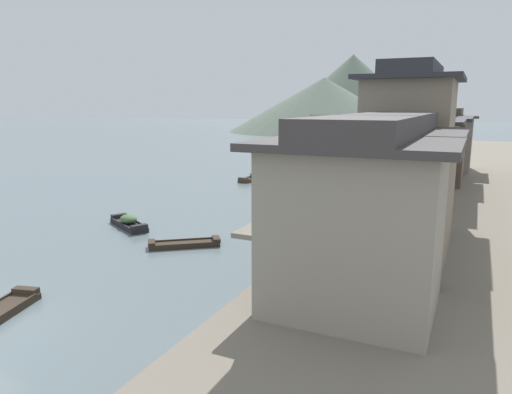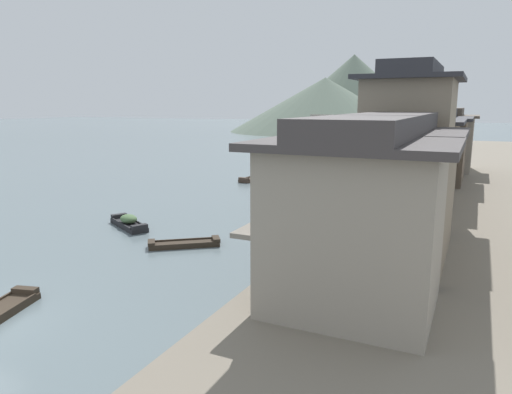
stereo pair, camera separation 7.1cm
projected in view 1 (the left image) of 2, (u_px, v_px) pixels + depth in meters
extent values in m
cube|color=slate|center=(500.00, 198.00, 35.27)|extent=(18.00, 110.00, 0.80)
cube|color=#33281E|center=(26.00, 291.00, 17.90)|extent=(1.03, 0.60, 0.21)
cube|color=#33281E|center=(184.00, 244.00, 24.58)|extent=(3.50, 3.00, 0.21)
cube|color=#33281E|center=(216.00, 239.00, 24.89)|extent=(0.82, 0.92, 0.19)
cube|color=#33281E|center=(152.00, 243.00, 24.19)|extent=(0.82, 0.92, 0.19)
cube|color=#33281E|center=(184.00, 239.00, 24.98)|extent=(2.55, 1.97, 0.08)
cube|color=#33281E|center=(185.00, 244.00, 24.11)|extent=(2.55, 1.97, 0.08)
cube|color=#33281E|center=(302.00, 226.00, 28.14)|extent=(1.23, 4.32, 0.27)
cube|color=#33281E|center=(315.00, 215.00, 29.78)|extent=(0.84, 0.42, 0.24)
cube|color=#33281E|center=(287.00, 230.00, 26.39)|extent=(0.84, 0.42, 0.24)
cube|color=#33281E|center=(296.00, 222.00, 28.30)|extent=(0.37, 3.76, 0.08)
cube|color=#33281E|center=(308.00, 224.00, 27.91)|extent=(0.37, 3.76, 0.08)
ellipsoid|color=brown|center=(302.00, 220.00, 28.07)|extent=(0.90, 1.20, 0.45)
cube|color=#33281E|center=(339.00, 203.00, 34.88)|extent=(1.16, 5.23, 0.28)
cube|color=#33281E|center=(347.00, 193.00, 37.03)|extent=(0.96, 0.38, 0.25)
cube|color=#33281E|center=(330.00, 205.00, 32.63)|extent=(0.96, 0.38, 0.25)
cube|color=#33281E|center=(333.00, 200.00, 35.04)|extent=(0.17, 4.71, 0.08)
cube|color=#33281E|center=(346.00, 201.00, 34.65)|extent=(0.17, 4.71, 0.08)
ellipsoid|color=olive|center=(339.00, 197.00, 34.80)|extent=(0.98, 1.35, 0.52)
cube|color=#232326|center=(129.00, 225.00, 28.39)|extent=(3.67, 2.67, 0.26)
cube|color=#232326|center=(139.00, 227.00, 27.02)|extent=(0.77, 1.00, 0.24)
cube|color=#232326|center=(119.00, 216.00, 29.66)|extent=(0.77, 1.00, 0.24)
cube|color=#232326|center=(136.00, 221.00, 28.63)|extent=(2.77, 1.58, 0.08)
cube|color=#232326|center=(121.00, 224.00, 28.08)|extent=(2.77, 1.58, 0.08)
ellipsoid|color=#4C6B42|center=(129.00, 219.00, 28.31)|extent=(1.61, 1.46, 0.52)
cube|color=#232326|center=(329.00, 169.00, 52.98)|extent=(3.57, 2.74, 0.26)
cube|color=#232326|center=(319.00, 165.00, 54.38)|extent=(0.70, 0.80, 0.23)
cube|color=#232326|center=(339.00, 168.00, 51.49)|extent=(0.70, 0.80, 0.23)
cube|color=#232326|center=(327.00, 168.00, 52.76)|extent=(2.76, 1.86, 0.08)
cube|color=#232326|center=(331.00, 167.00, 53.13)|extent=(2.76, 1.86, 0.08)
ellipsoid|color=olive|center=(329.00, 166.00, 52.92)|extent=(1.24, 1.16, 0.40)
cube|color=brown|center=(346.00, 156.00, 66.22)|extent=(0.89, 3.53, 0.27)
cube|color=brown|center=(343.00, 155.00, 64.75)|extent=(0.76, 0.37, 0.24)
cube|color=brown|center=(349.00, 153.00, 67.59)|extent=(0.76, 0.37, 0.24)
cube|color=brown|center=(348.00, 155.00, 66.03)|extent=(0.12, 3.02, 0.08)
cube|color=brown|center=(343.00, 155.00, 66.35)|extent=(0.12, 3.02, 0.08)
ellipsoid|color=brown|center=(346.00, 153.00, 66.16)|extent=(0.77, 1.06, 0.41)
cube|color=#423328|center=(255.00, 178.00, 46.20)|extent=(1.71, 4.67, 0.26)
cube|color=#423328|center=(267.00, 173.00, 47.91)|extent=(1.05, 0.49, 0.23)
cube|color=#423328|center=(243.00, 179.00, 44.39)|extent=(1.05, 0.49, 0.23)
cube|color=#423328|center=(251.00, 176.00, 46.44)|extent=(0.61, 4.04, 0.08)
cube|color=#423328|center=(260.00, 177.00, 45.89)|extent=(0.61, 4.04, 0.08)
ellipsoid|color=#4C6B42|center=(255.00, 174.00, 46.12)|extent=(1.19, 1.54, 0.56)
cube|color=gray|center=(355.00, 229.00, 15.00)|extent=(5.09, 4.66, 5.20)
cube|color=gray|center=(272.00, 220.00, 16.21)|extent=(0.70, 4.66, 0.16)
cube|color=#3D3838|center=(359.00, 144.00, 14.47)|extent=(5.99, 5.56, 0.24)
cube|color=#3D3838|center=(359.00, 129.00, 14.38)|extent=(3.06, 5.56, 0.70)
cube|color=#7F705B|center=(389.00, 195.00, 20.59)|extent=(5.06, 6.61, 5.20)
cube|color=brown|center=(325.00, 190.00, 21.79)|extent=(0.70, 6.61, 0.16)
cube|color=#3D3838|center=(392.00, 133.00, 20.06)|extent=(5.96, 7.51, 0.24)
cube|color=#3D3838|center=(393.00, 122.00, 19.97)|extent=(3.04, 7.51, 0.70)
cube|color=gray|center=(408.00, 150.00, 27.04)|extent=(4.56, 6.19, 7.80)
cube|color=#6E6151|center=(361.00, 170.00, 28.39)|extent=(0.70, 6.19, 0.16)
cube|color=#6E6151|center=(363.00, 127.00, 27.88)|extent=(0.70, 6.19, 0.16)
cube|color=#2D2D33|center=(412.00, 79.00, 26.25)|extent=(5.46, 7.09, 0.24)
cube|color=#2D2D33|center=(413.00, 70.00, 26.16)|extent=(2.74, 7.09, 0.70)
cube|color=#7F705B|center=(420.00, 160.00, 33.49)|extent=(4.58, 6.74, 5.20)
cube|color=brown|center=(382.00, 158.00, 34.59)|extent=(0.70, 6.74, 0.16)
cube|color=#2D2D33|center=(423.00, 121.00, 32.96)|extent=(5.48, 7.64, 0.24)
cube|color=#2D2D33|center=(423.00, 115.00, 32.87)|extent=(2.75, 7.64, 0.70)
cube|color=brown|center=(433.00, 150.00, 40.41)|extent=(4.96, 7.25, 5.20)
cube|color=#4D4135|center=(399.00, 149.00, 41.59)|extent=(0.70, 7.25, 0.16)
cube|color=#2D2D33|center=(435.00, 118.00, 39.88)|extent=(5.86, 8.15, 0.24)
cube|color=#2D2D33|center=(436.00, 113.00, 39.79)|extent=(2.98, 8.15, 0.70)
cube|color=gray|center=(442.00, 144.00, 47.27)|extent=(5.41, 5.45, 5.20)
cube|color=gray|center=(411.00, 143.00, 48.54)|extent=(0.70, 5.45, 0.16)
cube|color=#4C4238|center=(444.00, 116.00, 46.74)|extent=(6.31, 6.35, 0.24)
cube|color=#4C4238|center=(445.00, 112.00, 46.65)|extent=(3.25, 6.35, 0.70)
cylinder|color=#473828|center=(274.00, 263.00, 18.19)|extent=(0.20, 0.20, 0.99)
cylinder|color=#473828|center=(344.00, 210.00, 27.62)|extent=(0.20, 0.20, 0.84)
cylinder|color=#473828|center=(371.00, 190.00, 34.36)|extent=(0.20, 0.20, 0.72)
cube|color=gray|center=(378.00, 121.00, 76.87)|extent=(24.39, 2.40, 0.60)
cylinder|color=gray|center=(334.00, 135.00, 80.39)|extent=(1.80, 1.80, 4.22)
cylinder|color=gray|center=(425.00, 137.00, 74.29)|extent=(1.80, 1.80, 4.22)
cube|color=gray|center=(380.00, 117.00, 77.63)|extent=(24.39, 0.30, 0.70)
cone|color=#5B6B5B|center=(324.00, 105.00, 126.06)|extent=(50.90, 50.90, 14.23)
cone|color=#5B6B5B|center=(352.00, 92.00, 135.65)|extent=(48.77, 48.77, 21.19)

